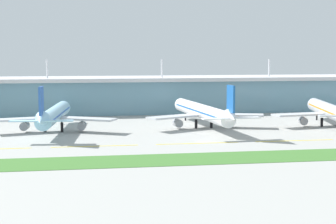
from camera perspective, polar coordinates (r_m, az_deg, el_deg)
name	(u,v)px	position (r m, az deg, el deg)	size (l,w,h in m)	color
ground_plane	(205,142)	(187.95, 3.80, -3.09)	(600.00, 600.00, 0.00)	#9E9E99
terminal_building	(160,94)	(282.69, -0.81, 1.86)	(288.00, 34.00, 26.94)	#6693A8
airliner_near_middle	(54,115)	(215.94, -11.67, -0.29)	(48.49, 63.82, 18.90)	#9ED1EA
airliner_center	(203,112)	(222.96, 3.59, 0.02)	(48.63, 72.34, 18.90)	white
airliner_far_middle	(329,111)	(236.23, 16.25, 0.13)	(47.75, 63.51, 18.90)	#ADB2BC
taxiway_stripe_mid_west	(95,146)	(180.48, -7.53, -3.51)	(28.00, 0.70, 0.04)	yellow
taxiway_stripe_centre	(198,143)	(184.81, 3.08, -3.24)	(28.00, 0.70, 0.04)	yellow
taxiway_stripe_mid_east	(294,141)	(195.06, 12.88, -2.89)	(28.00, 0.70, 0.04)	yellow
grass_verge	(228,158)	(160.19, 6.23, -4.70)	(300.00, 18.00, 0.10)	#3D702D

